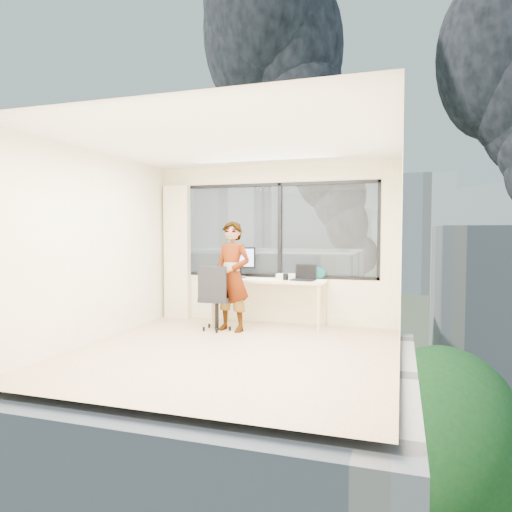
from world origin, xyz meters
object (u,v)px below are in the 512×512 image
at_px(desk, 268,302).
at_px(chair, 217,297).
at_px(person, 232,276).
at_px(handbag, 318,273).
at_px(monitor, 240,262).
at_px(laptop, 303,273).
at_px(game_console, 287,276).

bearing_deg(desk, chair, -141.31).
height_order(person, handbag, person).
relative_size(person, monitor, 3.27).
bearing_deg(person, laptop, 37.25).
bearing_deg(handbag, game_console, 167.93).
bearing_deg(handbag, monitor, 168.65).
bearing_deg(monitor, game_console, -15.37).
relative_size(desk, laptop, 4.90).
height_order(person, game_console, person).
bearing_deg(desk, person, -130.29).
xyz_separation_m(person, monitor, (-0.09, 0.62, 0.18)).
bearing_deg(chair, monitor, 73.49).
height_order(game_console, handbag, handbag).
bearing_deg(person, monitor, 110.90).
distance_m(desk, monitor, 0.82).
bearing_deg(chair, desk, 34.87).
height_order(laptop, handbag, laptop).
relative_size(chair, laptop, 2.76).
distance_m(desk, handbag, 0.92).
relative_size(chair, game_console, 3.29).
relative_size(person, game_console, 5.38).
height_order(monitor, laptop, monitor).
relative_size(monitor, laptop, 1.38).
bearing_deg(game_console, handbag, -1.88).
xyz_separation_m(desk, game_console, (0.24, 0.20, 0.41)).
distance_m(monitor, game_console, 0.80).
relative_size(desk, person, 1.09).
bearing_deg(monitor, chair, -124.63).
distance_m(chair, laptop, 1.38).
bearing_deg(game_console, chair, -148.37).
bearing_deg(chair, person, 3.45).
distance_m(laptop, handbag, 0.34).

